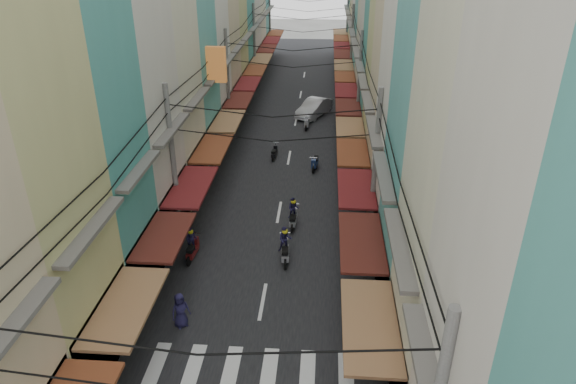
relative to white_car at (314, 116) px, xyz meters
The scene contains 15 objects.
ground 23.57m from the white_car, 93.62° to the right, with size 160.00×160.00×0.00m, color slate.
road 3.82m from the white_car, 112.91° to the right, with size 10.00×80.00×0.02m, color black.
sidewalk_left 8.73m from the white_car, 156.22° to the right, with size 3.00×80.00×0.06m, color slate.
sidewalk_right 6.13m from the white_car, 35.08° to the right, with size 3.00×80.00×0.06m, color slate.
crosswalk 29.56m from the white_car, 92.88° to the right, with size 7.55×2.40×0.01m.
building_row_left 15.25m from the white_car, 143.51° to the right, with size 7.80×67.67×23.70m.
building_row_right 13.41m from the white_car, 47.74° to the right, with size 7.80×68.98×22.59m.
utility_poles 10.86m from the white_car, 99.92° to the right, with size 10.20×66.13×8.20m.
white_car is the anchor object (origin of this frame).
bicycle 22.39m from the white_car, 74.45° to the right, with size 0.61×1.63×1.12m, color black.
moving_scooters 17.37m from the white_car, 95.46° to the right, with size 6.09×20.97×1.87m.
parked_scooters 26.45m from the white_car, 84.47° to the right, with size 13.14×14.96×0.99m.
pedestrians 22.56m from the white_car, 103.67° to the right, with size 13.48×22.20×2.20m.
market_umbrella 25.29m from the white_car, 78.12° to the right, with size 2.22×2.22×2.35m.
traffic_sign 28.63m from the white_car, 82.47° to the right, with size 0.10×0.63×2.86m.
Camera 1 is at (2.40, -19.58, 14.30)m, focal length 32.00 mm.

